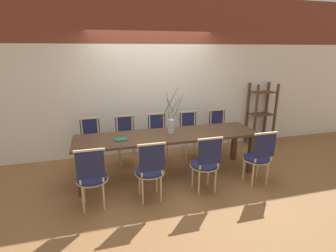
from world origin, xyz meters
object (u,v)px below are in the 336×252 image
(vase_centerpiece, at_px, (171,125))
(book_stack, at_px, (121,139))
(dining_table, at_px, (168,139))
(shelving_rack, at_px, (261,114))
(chair_far_center, at_px, (158,136))
(chair_near_center, at_px, (206,162))

(vase_centerpiece, bearing_deg, book_stack, -171.78)
(dining_table, distance_m, vase_centerpiece, 0.25)
(shelving_rack, bearing_deg, dining_table, -158.43)
(chair_far_center, bearing_deg, book_stack, 44.24)
(dining_table, bearing_deg, book_stack, -175.36)
(dining_table, bearing_deg, vase_centerpiece, 40.14)
(chair_near_center, xyz_separation_m, book_stack, (-1.20, 0.65, 0.26))
(chair_far_center, distance_m, vase_centerpiece, 0.77)
(chair_near_center, distance_m, book_stack, 1.39)
(book_stack, relative_size, shelving_rack, 0.13)
(chair_near_center, relative_size, chair_far_center, 1.00)
(book_stack, height_order, shelving_rack, shelving_rack)
(shelving_rack, bearing_deg, vase_centerpiece, -159.09)
(chair_far_center, xyz_separation_m, vase_centerpiece, (0.07, -0.65, 0.40))
(dining_table, xyz_separation_m, book_stack, (-0.80, -0.06, 0.10))
(chair_far_center, bearing_deg, vase_centerpiece, 96.56)
(chair_near_center, bearing_deg, shelving_rack, 38.94)
(dining_table, bearing_deg, chair_far_center, 90.19)
(vase_centerpiece, relative_size, shelving_rack, 0.54)
(vase_centerpiece, xyz_separation_m, book_stack, (-0.87, -0.13, -0.13))
(dining_table, relative_size, chair_far_center, 3.35)
(chair_near_center, bearing_deg, chair_far_center, 105.71)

